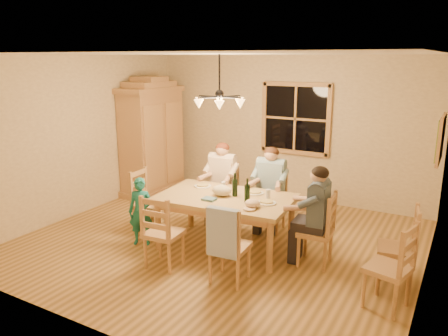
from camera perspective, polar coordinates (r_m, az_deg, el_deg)
The scene contains 33 objects.
floor at distance 6.58m, azimuth -0.54°, elevation -9.54°, with size 5.50×5.50×0.00m, color olive.
ceiling at distance 6.02m, azimuth -0.61°, elevation 14.68°, with size 5.50×5.00×0.02m, color white.
wall_back at distance 8.38m, azimuth 8.06°, elevation 5.16°, with size 5.50×0.02×2.70m, color tan.
wall_left at distance 7.88m, azimuth -18.18°, elevation 4.01°, with size 0.02×5.00×2.70m, color tan.
wall_right at distance 5.38m, azimuth 25.70°, elevation -1.24°, with size 0.02×5.00×2.70m, color tan.
window at distance 8.25m, azimuth 9.32°, elevation 6.37°, with size 1.30×0.06×1.30m.
painting at distance 6.50m, azimuth 26.44°, elevation 3.42°, with size 0.06×0.78×0.64m.
chandelier at distance 6.05m, azimuth -0.59°, elevation 8.77°, with size 0.77×0.68×0.71m.
armoire at distance 8.79m, azimuth -9.35°, elevation 3.59°, with size 0.66×1.40×2.30m.
dining_table at distance 6.17m, azimuth 0.18°, elevation -4.60°, with size 1.95×1.28×0.76m.
chair_far_left at distance 7.23m, azimuth -0.24°, elevation -4.73°, with size 0.47×0.45×0.99m.
chair_far_right at distance 6.94m, azimuth 6.00°, elevation -5.65°, with size 0.47×0.45×0.99m.
chair_near_left at distance 5.80m, azimuth -7.81°, elevation -9.83°, with size 0.47×0.45×0.99m.
chair_near_right at distance 5.39m, azimuth 0.75°, elevation -11.64°, with size 0.47×0.45×0.99m.
chair_end_left at distance 6.91m, azimuth -9.67°, elevation -5.87°, with size 0.45×0.47×0.99m.
chair_end_right at distance 5.91m, azimuth 11.81°, elevation -9.51°, with size 0.45×0.47×0.99m.
adult_woman at distance 7.07m, azimuth -0.24°, elevation -0.61°, with size 0.42×0.45×0.87m.
adult_plaid_man at distance 6.77m, azimuth 6.12°, elevation -1.37°, with size 0.42×0.45×0.87m.
adult_slate_man at distance 5.72m, azimuth 12.08°, elevation -4.57°, with size 0.45×0.42×0.87m.
towel at distance 5.07m, azimuth -0.13°, elevation -8.45°, with size 0.38×0.10×0.58m, color #99ACD0.
wine_bottle_a at distance 6.11m, azimuth 1.43°, elevation -2.19°, with size 0.08×0.08×0.33m, color black.
wine_bottle_b at distance 5.87m, azimuth 3.05°, elevation -2.92°, with size 0.08×0.08×0.33m, color black.
plate_woman at distance 6.60m, azimuth -2.79°, elevation -2.37°, with size 0.26×0.26×0.02m, color white.
plate_plaid at distance 6.28m, azimuth 4.05°, elevation -3.26°, with size 0.26×0.26×0.02m, color white.
plate_slate at distance 5.88m, azimuth 5.59°, elevation -4.54°, with size 0.26×0.26×0.02m, color white.
wine_glass_a at distance 6.37m, azimuth -0.09°, elevation -2.41°, with size 0.06×0.06×0.14m, color silver.
wine_glass_b at distance 6.03m, azimuth 5.77°, elevation -3.43°, with size 0.06×0.06×0.14m, color silver.
cap at distance 5.70m, azimuth 3.74°, elevation -4.62°, with size 0.20×0.20×0.11m, color #D1B08B.
napkin at distance 5.98m, azimuth -1.95°, elevation -4.08°, with size 0.18×0.14×0.03m, color slate.
cloth_bundle at distance 6.15m, azimuth -0.30°, elevation -2.95°, with size 0.28×0.22×0.15m, color #C3B38D.
child at distance 6.43m, azimuth -10.80°, elevation -5.61°, with size 0.36×0.24×1.00m, color #1B7879.
chair_spare_front at distance 5.18m, azimuth 20.48°, elevation -13.71°, with size 0.51×0.52×0.99m.
chair_spare_back at distance 5.69m, azimuth 21.45°, elevation -11.20°, with size 0.48×0.50×0.99m.
Camera 1 is at (3.02, -5.21, 2.66)m, focal length 35.00 mm.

